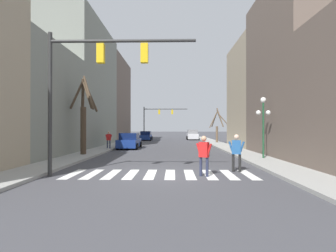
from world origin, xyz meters
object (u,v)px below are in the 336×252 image
at_px(pedestrian_near_right_corner, 204,152).
at_px(pedestrian_crossing_street, 109,138).
at_px(traffic_signal_near, 91,72).
at_px(pedestrian_waiting_at_curb, 236,150).
at_px(car_driving_away_lane, 129,141).
at_px(traffic_signal_far, 157,115).
at_px(car_parked_left_far, 146,136).
at_px(street_tree_right_near, 218,126).
at_px(street_tree_left_far, 84,115).
at_px(street_lamp_right_corner, 263,115).
at_px(car_parked_left_mid, 192,135).

bearing_deg(pedestrian_near_right_corner, pedestrian_crossing_street, -28.72).
xyz_separation_m(traffic_signal_near, pedestrian_waiting_at_curb, (6.69, 1.38, -3.53)).
bearing_deg(car_driving_away_lane, traffic_signal_far, -4.00).
relative_size(car_parked_left_far, street_tree_right_near, 0.98).
bearing_deg(traffic_signal_far, street_tree_right_near, -55.94).
distance_m(street_tree_left_far, street_tree_right_near, 20.33).
bearing_deg(car_driving_away_lane, pedestrian_waiting_at_curb, -151.44).
height_order(street_lamp_right_corner, car_parked_left_far, street_lamp_right_corner).
distance_m(car_driving_away_lane, street_tree_left_far, 7.89).
relative_size(pedestrian_near_right_corner, street_tree_right_near, 0.39).
bearing_deg(street_tree_left_far, pedestrian_waiting_at_curb, -34.44).
height_order(car_parked_left_mid, pedestrian_waiting_at_curb, pedestrian_waiting_at_curb).
bearing_deg(car_driving_away_lane, traffic_signal_near, -176.67).
height_order(car_parked_left_mid, street_tree_right_near, street_tree_right_near).
xyz_separation_m(car_parked_left_far, street_tree_right_near, (10.59, -8.35, 1.65)).
xyz_separation_m(street_lamp_right_corner, pedestrian_crossing_street, (-12.16, 7.84, -1.89)).
height_order(street_lamp_right_corner, street_tree_right_near, street_tree_right_near).
xyz_separation_m(traffic_signal_near, street_tree_right_near, (9.62, 23.93, -2.23)).
bearing_deg(street_lamp_right_corner, car_parked_left_far, 111.66).
relative_size(street_lamp_right_corner, pedestrian_waiting_at_curb, 2.19).
height_order(pedestrian_waiting_at_curb, street_tree_right_near, street_tree_right_near).
bearing_deg(pedestrian_waiting_at_curb, car_driving_away_lane, 132.69).
distance_m(traffic_signal_far, pedestrian_crossing_street, 23.98).
relative_size(car_parked_left_far, car_driving_away_lane, 1.01).
bearing_deg(traffic_signal_far, pedestrian_waiting_at_curb, -80.42).
bearing_deg(car_parked_left_mid, street_tree_left_far, 159.14).
relative_size(car_parked_left_mid, street_tree_left_far, 0.75).
bearing_deg(car_parked_left_mid, traffic_signal_near, 168.59).
distance_m(traffic_signal_far, car_parked_left_mid, 7.76).
height_order(car_driving_away_lane, street_tree_left_far, street_tree_left_far).
distance_m(traffic_signal_far, street_tree_left_far, 29.39).
relative_size(street_lamp_right_corner, pedestrian_crossing_street, 2.48).
bearing_deg(car_parked_left_far, street_lamp_right_corner, -158.34).
height_order(traffic_signal_near, car_parked_left_mid, traffic_signal_near).
bearing_deg(street_lamp_right_corner, street_tree_left_far, 169.94).
bearing_deg(traffic_signal_near, pedestrian_waiting_at_curb, 11.65).
height_order(traffic_signal_far, car_parked_left_far, traffic_signal_far).
bearing_deg(street_tree_left_far, street_tree_right_near, 51.23).
relative_size(traffic_signal_near, traffic_signal_far, 0.80).
relative_size(car_parked_left_mid, pedestrian_waiting_at_curb, 2.42).
bearing_deg(pedestrian_waiting_at_curb, traffic_signal_near, -154.22).
bearing_deg(pedestrian_waiting_at_curb, traffic_signal_far, 113.71).
distance_m(pedestrian_crossing_street, pedestrian_waiting_at_curb, 15.44).
bearing_deg(street_tree_left_far, traffic_signal_near, -69.02).
bearing_deg(street_tree_right_near, street_lamp_right_corner, -90.30).
bearing_deg(street_tree_right_near, pedestrian_waiting_at_curb, -97.40).
distance_m(traffic_signal_far, pedestrian_near_right_corner, 37.46).
relative_size(car_driving_away_lane, car_parked_left_mid, 1.03).
relative_size(car_driving_away_lane, street_tree_left_far, 0.77).
height_order(car_parked_left_mid, street_tree_left_far, street_tree_left_far).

